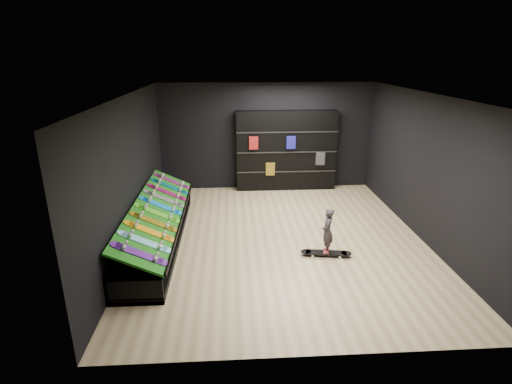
{
  "coord_description": "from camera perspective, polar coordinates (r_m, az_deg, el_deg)",
  "views": [
    {
      "loc": [
        -0.99,
        -7.67,
        3.76
      ],
      "look_at": [
        -0.5,
        0.2,
        1.0
      ],
      "focal_mm": 28.0,
      "sensor_mm": 36.0,
      "label": 1
    }
  ],
  "objects": [
    {
      "name": "wall_right",
      "position": [
        8.93,
        23.14,
        3.07
      ],
      "size": [
        0.02,
        7.0,
        3.0
      ],
      "primitive_type": "cube",
      "color": "black",
      "rests_on": "ground"
    },
    {
      "name": "display_board_3",
      "position": [
        7.8,
        -14.38,
        -4.14
      ],
      "size": [
        0.93,
        0.22,
        0.5
      ],
      "primitive_type": null,
      "rotation": [
        0.0,
        0.44,
        0.0
      ],
      "color": "yellow",
      "rests_on": "turf_ramp"
    },
    {
      "name": "display_board_1",
      "position": [
        7.05,
        -15.58,
        -6.86
      ],
      "size": [
        0.93,
        0.22,
        0.5
      ],
      "primitive_type": null,
      "rotation": [
        0.0,
        0.44,
        0.0
      ],
      "color": "#0CB2E5",
      "rests_on": "turf_ramp"
    },
    {
      "name": "display_board_5",
      "position": [
        8.57,
        -13.4,
        -1.9
      ],
      "size": [
        0.93,
        0.22,
        0.5
      ],
      "primitive_type": null,
      "rotation": [
        0.0,
        0.44,
        0.0
      ],
      "color": "blue",
      "rests_on": "turf_ramp"
    },
    {
      "name": "floor",
      "position": [
        8.6,
        3.43,
        -6.68
      ],
      "size": [
        6.0,
        7.0,
        0.01
      ],
      "primitive_type": "cube",
      "color": "tan",
      "rests_on": "ground"
    },
    {
      "name": "wall_left",
      "position": [
        8.24,
        -17.55,
        2.46
      ],
      "size": [
        0.02,
        7.0,
        3.0
      ],
      "primitive_type": "cube",
      "color": "black",
      "rests_on": "ground"
    },
    {
      "name": "display_board_9",
      "position": [
        10.14,
        -11.89,
        1.54
      ],
      "size": [
        0.93,
        0.22,
        0.5
      ],
      "primitive_type": null,
      "rotation": [
        0.0,
        0.44,
        0.0
      ],
      "color": "#2626BF",
      "rests_on": "turf_ramp"
    },
    {
      "name": "display_board_4",
      "position": [
        8.18,
        -13.86,
        -2.97
      ],
      "size": [
        0.93,
        0.22,
        0.5
      ],
      "primitive_type": null,
      "rotation": [
        0.0,
        0.44,
        0.0
      ],
      "color": "green",
      "rests_on": "turf_ramp"
    },
    {
      "name": "wall_back",
      "position": [
        11.43,
        1.48,
        7.9
      ],
      "size": [
        6.0,
        0.02,
        3.0
      ],
      "primitive_type": "cube",
      "color": "black",
      "rests_on": "ground"
    },
    {
      "name": "display_board_8",
      "position": [
        9.74,
        -12.22,
        0.79
      ],
      "size": [
        0.93,
        0.22,
        0.5
      ],
      "primitive_type": null,
      "rotation": [
        0.0,
        0.44,
        0.0
      ],
      "color": "#0C8C99",
      "rests_on": "turf_ramp"
    },
    {
      "name": "back_shelving",
      "position": [
        11.4,
        4.34,
        5.9
      ],
      "size": [
        2.82,
        0.33,
        2.26
      ],
      "primitive_type": "cube",
      "color": "black",
      "rests_on": "ground"
    },
    {
      "name": "ceiling",
      "position": [
        7.77,
        3.89,
        13.64
      ],
      "size": [
        6.0,
        7.0,
        0.01
      ],
      "primitive_type": "cube",
      "color": "white",
      "rests_on": "ground"
    },
    {
      "name": "display_board_6",
      "position": [
        8.96,
        -12.97,
        -0.93
      ],
      "size": [
        0.93,
        0.22,
        0.5
      ],
      "primitive_type": null,
      "rotation": [
        0.0,
        0.44,
        0.0
      ],
      "color": "black",
      "rests_on": "turf_ramp"
    },
    {
      "name": "display_rack",
      "position": [
        8.57,
        -13.78,
        -5.46
      ],
      "size": [
        0.9,
        4.5,
        0.5
      ],
      "primitive_type": null,
      "color": "black",
      "rests_on": "ground"
    },
    {
      "name": "wall_front",
      "position": [
        4.84,
        8.77,
        -8.77
      ],
      "size": [
        6.0,
        0.02,
        3.0
      ],
      "primitive_type": "cube",
      "color": "black",
      "rests_on": "ground"
    },
    {
      "name": "display_board_2",
      "position": [
        7.42,
        -14.95,
        -5.43
      ],
      "size": [
        0.93,
        0.22,
        0.5
      ],
      "primitive_type": null,
      "rotation": [
        0.0,
        0.44,
        0.0
      ],
      "color": "orange",
      "rests_on": "turf_ramp"
    },
    {
      "name": "turf_ramp",
      "position": [
        8.39,
        -13.7,
        -2.6
      ],
      "size": [
        0.92,
        4.5,
        0.46
      ],
      "primitive_type": "cube",
      "rotation": [
        0.0,
        0.44,
        0.0
      ],
      "color": "#11570D",
      "rests_on": "display_rack"
    },
    {
      "name": "child",
      "position": [
        7.85,
        10.09,
        -6.68
      ],
      "size": [
        0.2,
        0.24,
        0.54
      ],
      "primitive_type": "imported",
      "rotation": [
        0.0,
        0.0,
        -1.86
      ],
      "color": "black",
      "rests_on": "floor_skateboard"
    },
    {
      "name": "display_board_0",
      "position": [
        6.68,
        -16.28,
        -8.44
      ],
      "size": [
        0.93,
        0.22,
        0.5
      ],
      "primitive_type": null,
      "rotation": [
        0.0,
        0.44,
        0.0
      ],
      "color": "purple",
      "rests_on": "turf_ramp"
    },
    {
      "name": "floor_skateboard",
      "position": [
        7.99,
        9.96,
        -8.71
      ],
      "size": [
        1.0,
        0.36,
        0.09
      ],
      "primitive_type": null,
      "rotation": [
        0.0,
        0.0,
        -0.15
      ],
      "color": "black",
      "rests_on": "ground"
    },
    {
      "name": "display_board_7",
      "position": [
        9.35,
        -12.58,
        -0.03
      ],
      "size": [
        0.93,
        0.22,
        0.5
      ],
      "primitive_type": null,
      "rotation": [
        0.0,
        0.44,
        0.0
      ],
      "color": "#E5198C",
      "rests_on": "turf_ramp"
    }
  ]
}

